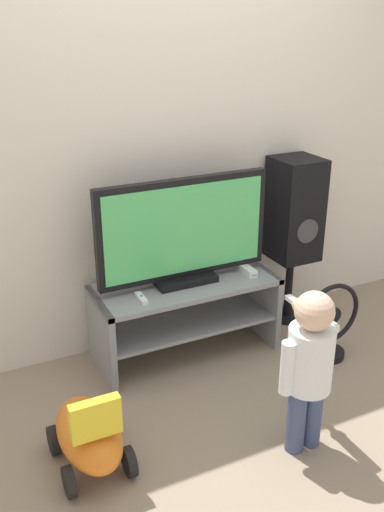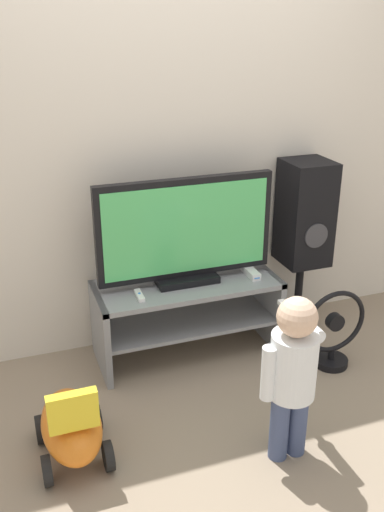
% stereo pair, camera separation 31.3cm
% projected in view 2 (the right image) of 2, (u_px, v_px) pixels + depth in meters
% --- Properties ---
extents(ground_plane, '(16.00, 16.00, 0.00)m').
position_uv_depth(ground_plane, '(200.00, 371.00, 3.28)').
color(ground_plane, gray).
extents(wall_back, '(10.00, 0.06, 2.60)m').
position_uv_depth(wall_back, '(169.00, 128.00, 3.22)').
color(wall_back, silver).
rests_on(wall_back, ground_plane).
extents(tv_stand, '(1.07, 0.44, 0.47)m').
position_uv_depth(tv_stand, '(187.00, 307.00, 3.35)').
color(tv_stand, gray).
rests_on(tv_stand, ground_plane).
extents(television, '(1.02, 0.20, 0.61)m').
position_uv_depth(television, '(186.00, 232.00, 3.19)').
color(television, black).
rests_on(television, tv_stand).
extents(game_console, '(0.06, 0.20, 0.04)m').
position_uv_depth(game_console, '(250.00, 271.00, 3.38)').
color(game_console, white).
rests_on(game_console, tv_stand).
extents(remote_primary, '(0.04, 0.13, 0.03)m').
position_uv_depth(remote_primary, '(139.00, 295.00, 3.11)').
color(remote_primary, white).
rests_on(remote_primary, tv_stand).
extents(child, '(0.31, 0.47, 0.82)m').
position_uv_depth(child, '(292.00, 365.00, 2.49)').
color(child, '#3F4C72').
rests_on(child, ground_plane).
extents(speaker_tower, '(0.28, 0.30, 1.09)m').
position_uv_depth(speaker_tower, '(305.00, 217.00, 3.52)').
color(speaker_tower, black).
rests_on(speaker_tower, ground_plane).
extents(floor_fan, '(0.39, 0.20, 0.48)m').
position_uv_depth(floor_fan, '(334.00, 332.00, 3.26)').
color(floor_fan, black).
rests_on(floor_fan, ground_plane).
extents(ride_on_toy, '(0.31, 0.52, 0.44)m').
position_uv_depth(ride_on_toy, '(72.00, 426.00, 2.59)').
color(ride_on_toy, orange).
rests_on(ride_on_toy, ground_plane).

